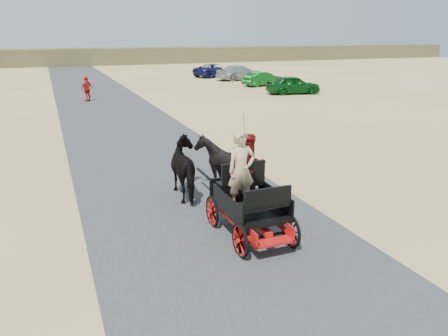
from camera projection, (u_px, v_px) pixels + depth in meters
name	position (u px, v px, depth m)	size (l,w,h in m)	color
ground	(227.00, 243.00, 9.94)	(140.00, 140.00, 0.00)	tan
road	(227.00, 243.00, 9.94)	(6.00, 140.00, 0.01)	#38383A
ridge_far	(68.00, 57.00, 64.53)	(140.00, 6.00, 2.40)	brown
carriage	(249.00, 221.00, 10.24)	(1.30, 2.40, 0.72)	black
horse_left	(188.00, 168.00, 12.56)	(0.91, 2.01, 1.70)	black
horse_right	(224.00, 164.00, 12.95)	(1.37, 1.54, 1.70)	black
driver_man	(241.00, 170.00, 9.84)	(0.66, 0.43, 1.80)	tan
passenger_woman	(251.00, 166.00, 10.54)	(0.77, 0.60, 1.58)	#660C0F
pedestrian	(87.00, 89.00, 30.30)	(1.01, 0.42, 1.73)	red
car_a	(293.00, 85.00, 34.08)	(1.68, 4.17, 1.42)	#0C4C19
car_b	(263.00, 79.00, 39.32)	(1.34, 3.85, 1.27)	#0C4C19
car_c	(240.00, 73.00, 44.26)	(2.07, 5.08, 1.47)	#B2B2B7
car_d	(215.00, 70.00, 47.50)	(2.30, 4.98, 1.38)	navy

